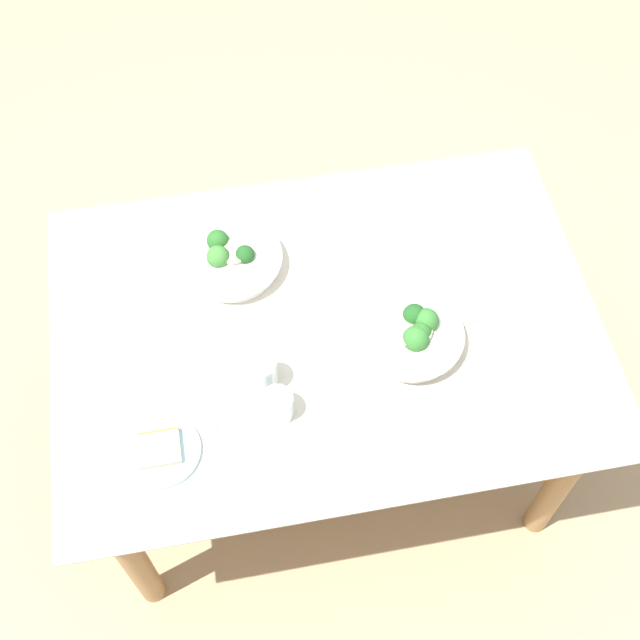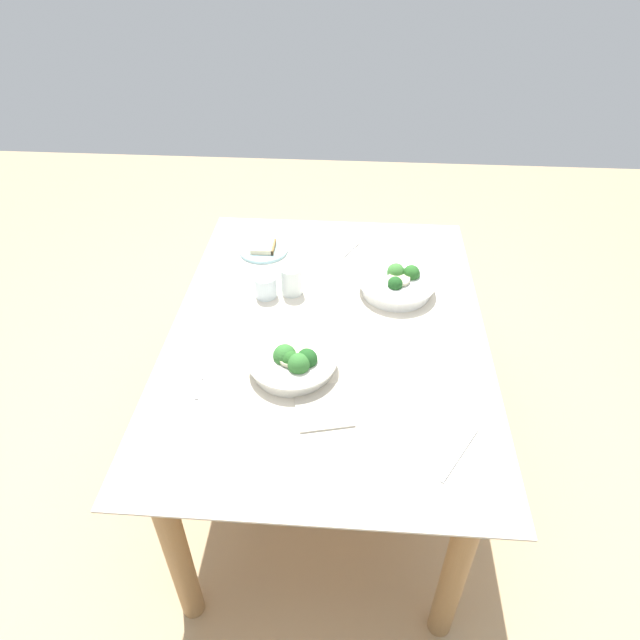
{
  "view_description": "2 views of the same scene",
  "coord_description": "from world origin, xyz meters",
  "views": [
    {
      "loc": [
        0.22,
        1.1,
        2.51
      ],
      "look_at": [
        0.02,
        0.01,
        0.74
      ],
      "focal_mm": 46.98,
      "sensor_mm": 36.0,
      "label": 1
    },
    {
      "loc": [
        -1.37,
        -0.07,
        1.83
      ],
      "look_at": [
        -0.02,
        0.02,
        0.74
      ],
      "focal_mm": 31.31,
      "sensor_mm": 36.0,
      "label": 2
    }
  ],
  "objects": [
    {
      "name": "broccoli_bowl_near",
      "position": [
        0.21,
        -0.22,
        0.73
      ],
      "size": [
        0.26,
        0.26,
        0.09
      ],
      "color": "white",
      "rests_on": "dining_table"
    },
    {
      "name": "dining_table",
      "position": [
        0.0,
        0.0,
        0.6
      ],
      "size": [
        1.39,
        0.99,
        0.7
      ],
      "color": "beige",
      "rests_on": "ground_plane"
    },
    {
      "name": "ground_plane",
      "position": [
        0.0,
        0.0,
        0.0
      ],
      "size": [
        6.0,
        6.0,
        0.0
      ],
      "primitive_type": "plane",
      "color": "tan"
    },
    {
      "name": "water_glass_side",
      "position": [
        0.16,
        0.22,
        0.74
      ],
      "size": [
        0.08,
        0.08,
        0.08
      ],
      "primitive_type": "cylinder",
      "color": "silver",
      "rests_on": "dining_table"
    },
    {
      "name": "fork_by_near_bowl",
      "position": [
        0.28,
        0.21,
        0.71
      ],
      "size": [
        0.09,
        0.07,
        0.0
      ],
      "rotation": [
        0.0,
        0.0,
        3.79
      ],
      "color": "#B7B7BC",
      "rests_on": "dining_table"
    },
    {
      "name": "broccoli_bowl_far",
      "position": [
        -0.2,
        0.09,
        0.74
      ],
      "size": [
        0.26,
        0.26,
        0.09
      ],
      "color": "silver",
      "rests_on": "dining_table"
    },
    {
      "name": "fork_by_far_bowl",
      "position": [
        -0.28,
        0.35,
        0.71
      ],
      "size": [
        0.1,
        0.02,
        0.0
      ],
      "rotation": [
        0.0,
        0.0,
        0.09
      ],
      "color": "#B7B7BC",
      "rests_on": "dining_table"
    },
    {
      "name": "napkin_folded_upper",
      "position": [
        -0.34,
        -0.01,
        0.71
      ],
      "size": [
        0.19,
        0.18,
        0.01
      ],
      "primitive_type": "cube",
      "rotation": [
        0.0,
        0.0,
        0.23
      ],
      "color": "#B1A997",
      "rests_on": "dining_table"
    },
    {
      "name": "bread_side_plate",
      "position": [
        0.44,
        0.27,
        0.71
      ],
      "size": [
        0.19,
        0.19,
        0.03
      ],
      "color": "#99C6D1",
      "rests_on": "dining_table"
    },
    {
      "name": "table_knife_right",
      "position": [
        0.49,
        -0.07,
        0.71
      ],
      "size": [
        0.19,
        0.11,
        0.0
      ],
      "primitive_type": "cube",
      "rotation": [
        0.0,
        0.0,
        5.8
      ],
      "color": "#B7B7BC",
      "rests_on": "dining_table"
    },
    {
      "name": "water_glass_center",
      "position": [
        0.18,
        0.14,
        0.75
      ],
      "size": [
        0.07,
        0.07,
        0.1
      ],
      "primitive_type": "cylinder",
      "color": "silver",
      "rests_on": "dining_table"
    },
    {
      "name": "table_knife_left",
      "position": [
        -0.47,
        -0.36,
        0.71
      ],
      "size": [
        0.18,
        0.12,
        0.0
      ],
      "primitive_type": "cube",
      "rotation": [
        0.0,
        0.0,
        2.58
      ],
      "color": "#B7B7BC",
      "rests_on": "dining_table"
    }
  ]
}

